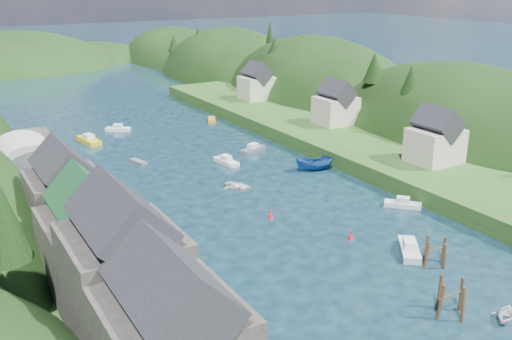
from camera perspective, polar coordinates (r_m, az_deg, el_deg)
ground at (r=95.77m, az=-6.71°, el=1.37°), size 600.00×600.00×0.00m
hillside_right at (r=140.64m, az=6.08°, el=3.87°), size 36.00×245.56×48.00m
far_hills at (r=214.87m, az=-20.07°, el=7.08°), size 103.00×68.00×44.00m
hill_trees at (r=107.44m, az=-10.22°, el=9.13°), size 91.68×148.65×12.78m
quay_left at (r=61.69m, az=-15.78°, el=-8.35°), size 12.00×110.00×2.00m
terrace_left_grass at (r=60.55m, az=-22.26°, el=-9.38°), size 12.00×110.00×2.50m
quayside_buildings at (r=46.72m, az=-14.30°, el=-8.96°), size 8.00×35.84×12.90m
boat_sheds at (r=77.16m, az=-21.26°, el=0.00°), size 7.00×21.00×7.50m
terrace_right at (r=99.90m, az=8.89°, el=2.72°), size 16.00×120.00×2.40m
right_bank_cottages at (r=106.90m, az=7.45°, el=6.40°), size 9.00×59.24×8.41m
piling_cluster_near at (r=54.18m, az=18.91°, el=-12.25°), size 3.16×2.95×3.89m
piling_cluster_far at (r=62.48m, az=17.46°, el=-8.04°), size 2.97×2.80×3.39m
channel_buoy_near at (r=66.16m, az=9.49°, el=-6.46°), size 0.70×0.70×1.10m
channel_buoy_far at (r=70.76m, az=1.49°, el=-4.48°), size 0.70×0.70×1.10m
moored_boats at (r=74.37m, az=0.52°, el=-3.17°), size 36.31×93.17×2.34m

